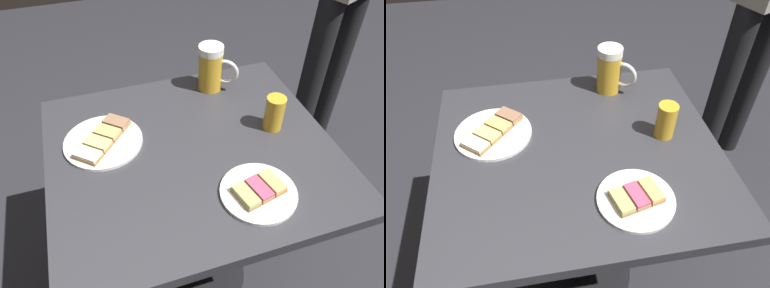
# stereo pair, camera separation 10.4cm
# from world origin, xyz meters

# --- Properties ---
(ground_plane) EXTENTS (6.00, 6.00, 0.00)m
(ground_plane) POSITION_xyz_m (0.00, 0.00, 0.00)
(ground_plane) COLOR #28282D
(cafe_table) EXTENTS (0.72, 0.82, 0.74)m
(cafe_table) POSITION_xyz_m (0.00, 0.00, 0.58)
(cafe_table) COLOR black
(cafe_table) RESTS_ON ground_plane
(plate_near) EXTENTS (0.20, 0.20, 0.03)m
(plate_near) POSITION_xyz_m (-0.21, -0.11, 0.75)
(plate_near) COLOR white
(plate_near) RESTS_ON cafe_table
(plate_far) EXTENTS (0.23, 0.23, 0.03)m
(plate_far) POSITION_xyz_m (0.10, 0.24, 0.75)
(plate_far) COLOR white
(plate_far) RESTS_ON cafe_table
(beer_mug) EXTENTS (0.10, 0.12, 0.16)m
(beer_mug) POSITION_xyz_m (0.27, -0.16, 0.81)
(beer_mug) COLOR gold
(beer_mug) RESTS_ON cafe_table
(beer_glass_small) EXTENTS (0.06, 0.06, 0.11)m
(beer_glass_small) POSITION_xyz_m (0.02, -0.26, 0.79)
(beer_glass_small) COLOR gold
(beer_glass_small) RESTS_ON cafe_table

